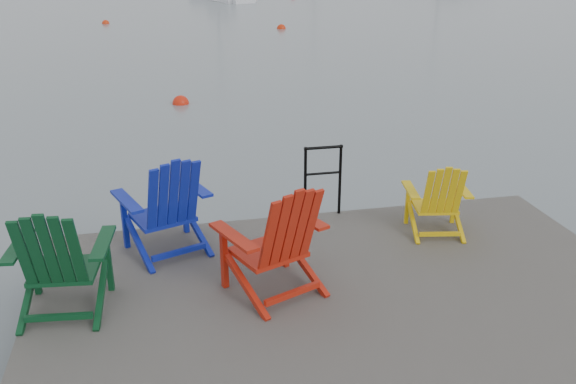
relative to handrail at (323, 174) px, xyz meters
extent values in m
plane|color=slate|center=(-0.25, -2.45, -1.04)|extent=(400.00, 400.00, 0.00)
cube|color=#2C2A27|center=(-0.25, -2.45, -0.64)|extent=(6.00, 5.00, 0.20)
cylinder|color=black|center=(-2.95, -0.25, -1.34)|extent=(0.26, 0.26, 1.20)
cylinder|color=black|center=(-0.25, -0.25, -1.34)|extent=(0.26, 0.26, 1.20)
cylinder|color=black|center=(2.45, -0.25, -1.34)|extent=(0.26, 0.26, 1.20)
cylinder|color=black|center=(-0.22, 0.00, -0.09)|extent=(0.04, 0.04, 0.90)
cylinder|color=black|center=(0.22, 0.00, -0.09)|extent=(0.04, 0.04, 0.90)
cylinder|color=black|center=(0.00, 0.00, 0.34)|extent=(0.48, 0.04, 0.04)
cylinder|color=black|center=(0.00, 0.00, 0.01)|extent=(0.44, 0.03, 0.03)
cube|color=#0A3A1C|center=(-2.85, -1.47, -0.18)|extent=(0.64, 0.58, 0.04)
cube|color=#0A3A1C|center=(-3.17, -1.21, -0.23)|extent=(0.06, 0.06, 0.62)
cube|color=#0A3A1C|center=(-2.48, -1.29, -0.23)|extent=(0.06, 0.06, 0.62)
cube|color=#0A3A1C|center=(-3.22, -1.45, 0.09)|extent=(0.20, 0.68, 0.03)
cube|color=#0A3A1C|center=(-2.48, -1.53, 0.09)|extent=(0.20, 0.68, 0.03)
cube|color=#0A3A1C|center=(-2.89, -1.82, 0.18)|extent=(0.57, 0.34, 0.76)
cube|color=#0F1FA1|center=(-1.94, -0.48, -0.17)|extent=(0.75, 0.71, 0.04)
cube|color=#0F1FA1|center=(-2.36, -0.39, -0.22)|extent=(0.07, 0.07, 0.64)
cube|color=#0F1FA1|center=(-1.69, -0.14, -0.22)|extent=(0.07, 0.07, 0.64)
cube|color=#0F1FA1|center=(-2.30, -0.63, 0.11)|extent=(0.37, 0.70, 0.03)
cube|color=#0F1FA1|center=(-1.57, -0.36, 0.11)|extent=(0.37, 0.70, 0.03)
cube|color=#0F1FA1|center=(-1.82, -0.82, 0.21)|extent=(0.63, 0.47, 0.78)
cube|color=#B41D0D|center=(-0.96, -1.54, -0.17)|extent=(0.78, 0.74, 0.05)
cube|color=#B41D0D|center=(-1.38, -1.47, -0.22)|extent=(0.07, 0.07, 0.65)
cube|color=#B41D0D|center=(-0.71, -1.19, -0.22)|extent=(0.07, 0.07, 0.65)
cube|color=#B41D0D|center=(-1.31, -1.71, 0.12)|extent=(0.40, 0.70, 0.03)
cube|color=#B41D0D|center=(-0.59, -1.41, 0.12)|extent=(0.40, 0.70, 0.03)
cube|color=#B41D0D|center=(-0.82, -1.88, 0.22)|extent=(0.64, 0.49, 0.79)
cube|color=yellow|center=(1.18, -0.68, -0.25)|extent=(0.54, 0.50, 0.04)
cube|color=yellow|center=(0.93, -0.46, -0.29)|extent=(0.05, 0.05, 0.50)
cube|color=yellow|center=(1.48, -0.56, -0.29)|extent=(0.05, 0.05, 0.50)
cube|color=yellow|center=(0.88, -0.64, -0.03)|extent=(0.20, 0.55, 0.02)
cube|color=yellow|center=(1.47, -0.75, -0.03)|extent=(0.20, 0.55, 0.02)
cube|color=yellow|center=(1.13, -0.96, 0.05)|extent=(0.47, 0.30, 0.61)
sphere|color=red|center=(-1.38, 8.16, -1.04)|extent=(0.41, 0.41, 0.41)
sphere|color=red|center=(-4.17, 25.11, -1.04)|extent=(0.36, 0.36, 0.36)
sphere|color=red|center=(3.85, 21.46, -1.04)|extent=(0.41, 0.41, 0.41)
camera|label=1|loc=(-1.87, -6.71, 2.61)|focal=38.00mm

